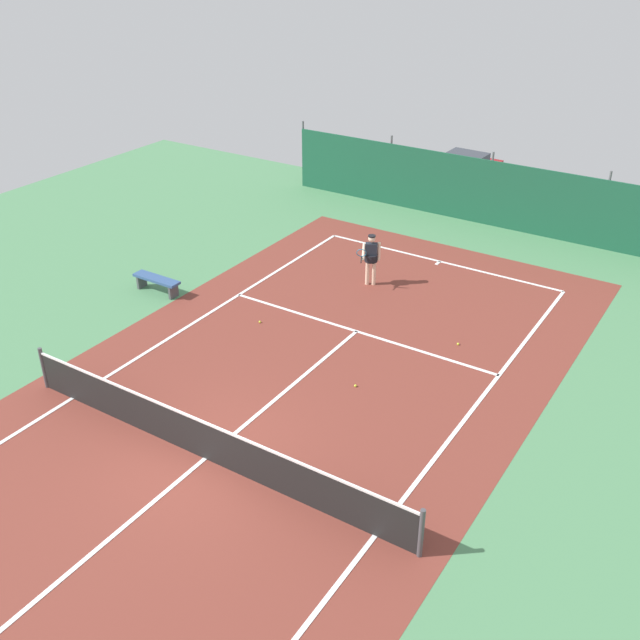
{
  "coord_description": "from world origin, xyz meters",
  "views": [
    {
      "loc": [
        8.65,
        -9.03,
        10.19
      ],
      "look_at": [
        -0.34,
        5.05,
        0.9
      ],
      "focal_mm": 41.48,
      "sensor_mm": 36.0,
      "label": 1
    }
  ],
  "objects": [
    {
      "name": "tennis_net",
      "position": [
        0.0,
        0.0,
        0.51
      ],
      "size": [
        10.12,
        0.1,
        1.1
      ],
      "color": "black",
      "rests_on": "ground"
    },
    {
      "name": "tennis_player",
      "position": [
        -1.12,
        9.16,
        0.96
      ],
      "size": [
        0.56,
        0.83,
        1.64
      ],
      "rotation": [
        0.0,
        0.0,
        3.6
      ],
      "color": "beige",
      "rests_on": "ground"
    },
    {
      "name": "back_fence",
      "position": [
        -0.0,
        16.37,
        0.67
      ],
      "size": [
        16.3,
        0.98,
        2.7
      ],
      "color": "#195138",
      "rests_on": "ground"
    },
    {
      "name": "ground_plane",
      "position": [
        0.0,
        0.0,
        0.0
      ],
      "size": [
        36.0,
        36.0,
        0.0
      ],
      "primitive_type": "plane",
      "color": "#4C8456"
    },
    {
      "name": "court_surface",
      "position": [
        0.0,
        0.0,
        0.0
      ],
      "size": [
        11.02,
        26.6,
        0.01
      ],
      "color": "brown",
      "rests_on": "ground"
    },
    {
      "name": "tennis_ball_near_player",
      "position": [
        2.65,
        7.24,
        0.03
      ],
      "size": [
        0.07,
        0.07,
        0.07
      ],
      "primitive_type": "sphere",
      "color": "#CCDB33",
      "rests_on": "ground"
    },
    {
      "name": "tennis_ball_by_sideline",
      "position": [
        1.33,
        4.04,
        0.03
      ],
      "size": [
        0.07,
        0.07,
        0.07
      ],
      "primitive_type": "sphere",
      "color": "#CCDB33",
      "rests_on": "ground"
    },
    {
      "name": "tennis_ball_midcourt",
      "position": [
        -2.55,
        5.36,
        0.03
      ],
      "size": [
        0.07,
        0.07,
        0.07
      ],
      "primitive_type": "sphere",
      "color": "#CCDB33",
      "rests_on": "ground"
    },
    {
      "name": "courtside_bench",
      "position": [
        -6.31,
        5.23,
        0.37
      ],
      "size": [
        1.6,
        0.4,
        0.49
      ],
      "color": "#335184",
      "rests_on": "ground"
    },
    {
      "name": "parked_car",
      "position": [
        -2.01,
        18.21,
        0.84
      ],
      "size": [
        2.14,
        4.27,
        1.68
      ],
      "rotation": [
        0.0,
        0.0,
        -0.04
      ],
      "color": "maroon",
      "rests_on": "ground"
    }
  ]
}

